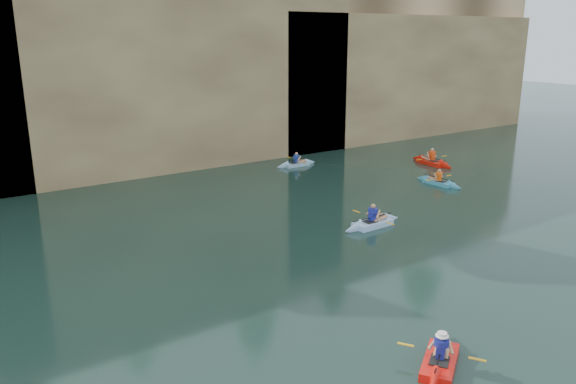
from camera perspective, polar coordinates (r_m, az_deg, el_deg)
ground at (r=17.28m, az=16.31°, el=-12.70°), size 160.00×160.00×0.00m
cliff at (r=41.17m, az=-17.75°, el=12.18°), size 70.00×16.00×12.00m
cliff_slab_center at (r=34.96m, az=-10.82°, el=11.64°), size 24.00×2.40×11.40m
cliff_slab_east at (r=46.82m, az=12.66°, el=11.56°), size 26.00×2.40×9.84m
sea_cave_center at (r=32.92m, az=-19.56°, el=3.55°), size 3.50×1.00×3.20m
sea_cave_east at (r=38.73m, az=0.79°, el=7.15°), size 5.00×1.00×4.50m
main_kayaker at (r=15.15m, az=15.18°, el=-16.24°), size 3.06×2.33×1.18m
kayaker_ltblue_near at (r=24.61m, az=8.57°, el=-3.13°), size 3.22×2.48×1.26m
kayaker_red_far at (r=37.07m, az=14.37°, el=2.98°), size 2.56×3.61×1.31m
kayaker_ltblue_mid at (r=35.51m, az=0.86°, el=2.88°), size 2.90×2.18×1.09m
kayaker_blue_east at (r=32.20m, az=15.05°, el=0.98°), size 2.17×3.09×1.08m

